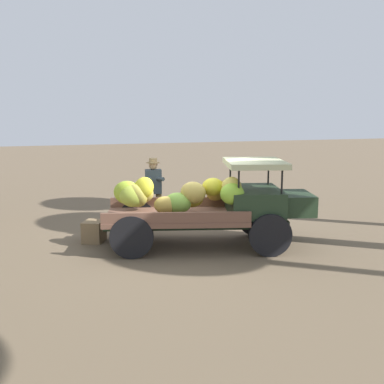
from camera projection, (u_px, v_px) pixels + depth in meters
The scene contains 4 objects.
ground_plane at pixel (190, 242), 10.45m from camera, with size 60.00×60.00×0.00m, color brown.
truck at pixel (211, 203), 10.00m from camera, with size 4.65×2.59×1.88m.
farmer at pixel (153, 188), 11.62m from camera, with size 0.52×0.48×1.76m.
wooden_crate at pixel (94, 231), 10.47m from camera, with size 0.50×0.42×0.48m, color olive.
Camera 1 is at (-2.84, -9.67, 2.97)m, focal length 43.39 mm.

